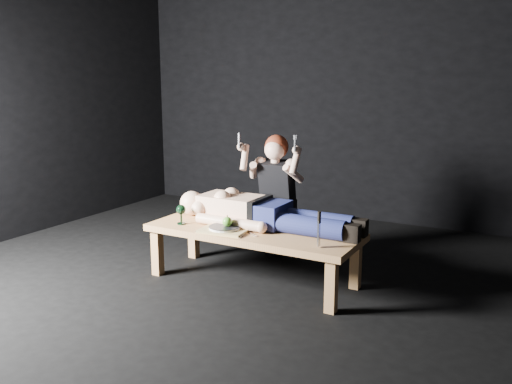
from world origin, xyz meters
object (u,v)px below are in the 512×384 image
Objects in this scene: carving_knife at (319,230)px; table at (253,255)px; kneeling_woman at (280,195)px; goblet at (181,214)px; serving_tray at (224,230)px; lying_man at (267,210)px.

table is at bearing 163.41° from carving_knife.
kneeling_woman is 7.16× the size of goblet.
table is at bearing 46.29° from serving_tray.
table is 0.70m from goblet.
kneeling_woman is at bearing 105.05° from lying_man.
lying_man is 0.73m from goblet.
kneeling_woman is at bearing 57.06° from goblet.
lying_man is 1.55× the size of kneeling_woman.
lying_man is 11.09× the size of goblet.
lying_man is at bearing 151.63° from carving_knife.
carving_knife reaches higher than table.
carving_knife is at bearing -1.96° from serving_tray.
carving_knife is (1.26, -0.05, 0.05)m from goblet.
kneeling_woman is at bearing 83.88° from serving_tray.
serving_tray is at bearing -126.03° from lying_man.
lying_man is at bearing -78.70° from kneeling_woman.
lying_man is 0.40m from serving_tray.
kneeling_woman reaches higher than carving_knife.
goblet is (-0.53, -0.81, -0.07)m from kneeling_woman.
serving_tray is at bearing -99.26° from kneeling_woman.
lying_man reaches higher than serving_tray.
serving_tray is at bearing -2.26° from goblet.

